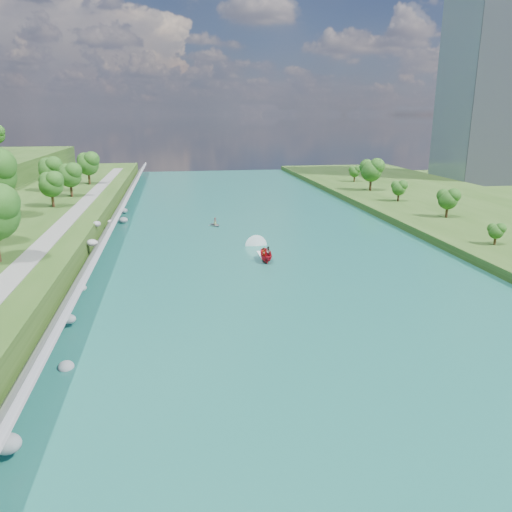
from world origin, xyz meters
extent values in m
plane|color=#2D5119|center=(0.00, 0.00, 0.00)|extent=(260.00, 260.00, 0.00)
cube|color=#195F53|center=(0.00, 20.00, 0.05)|extent=(55.00, 240.00, 0.10)
cube|color=slate|center=(-25.85, 20.00, 1.80)|extent=(3.54, 236.00, 4.05)
ellipsoid|color=gray|center=(-25.11, -25.26, 1.26)|extent=(1.66, 1.37, 1.31)
ellipsoid|color=gray|center=(-24.04, -13.50, 0.14)|extent=(1.37, 1.55, 1.09)
ellipsoid|color=gray|center=(-25.32, -4.65, 0.93)|extent=(1.26, 1.15, 0.93)
ellipsoid|color=gray|center=(-25.27, 2.52, 1.74)|extent=(1.20, 1.36, 0.68)
ellipsoid|color=gray|center=(-25.55, 13.42, 1.77)|extent=(1.00, 1.15, 0.68)
ellipsoid|color=gray|center=(-26.80, 21.40, 2.40)|extent=(1.69, 1.66, 1.02)
ellipsoid|color=gray|center=(-27.32, 30.87, 3.29)|extent=(1.29, 1.64, 0.97)
ellipsoid|color=gray|center=(-26.09, 39.47, 1.82)|extent=(1.26, 1.28, 0.77)
ellipsoid|color=gray|center=(-24.66, 46.69, 0.61)|extent=(1.84, 2.14, 1.20)
ellipsoid|color=gray|center=(-25.38, 56.34, 0.77)|extent=(1.64, 1.72, 1.03)
cube|color=gray|center=(-32.50, 20.00, 3.55)|extent=(3.00, 200.00, 0.10)
cube|color=gray|center=(82.50, 95.00, 30.00)|extent=(22.00, 22.00, 60.00)
ellipsoid|color=#214913|center=(-37.73, 47.50, 7.58)|extent=(4.89, 4.89, 8.15)
ellipsoid|color=#214913|center=(-36.58, 60.23, 7.83)|extent=(5.20, 5.20, 8.66)
ellipsoid|color=#214913|center=(-42.54, 69.20, 8.22)|extent=(5.67, 5.67, 9.45)
ellipsoid|color=#214913|center=(-35.92, 80.86, 8.35)|extent=(5.82, 5.82, 9.70)
ellipsoid|color=#214913|center=(34.09, 13.72, 3.52)|extent=(2.42, 2.42, 4.04)
ellipsoid|color=#214913|center=(37.92, 34.72, 4.84)|extent=(4.00, 4.00, 6.67)
ellipsoid|color=#214913|center=(36.80, 54.06, 4.36)|extent=(3.43, 3.43, 5.71)
ellipsoid|color=#214913|center=(36.90, 71.34, 6.43)|extent=(5.91, 5.91, 9.85)
ellipsoid|color=#214913|center=(39.03, 89.33, 4.32)|extent=(3.38, 3.38, 5.64)
imported|color=#B10E1B|center=(-1.45, 15.42, 0.94)|extent=(1.97, 4.47, 1.68)
imported|color=#66605B|center=(-1.85, 15.02, 1.33)|extent=(0.77, 0.70, 1.77)
imported|color=#66605B|center=(-0.95, 15.92, 1.30)|extent=(0.87, 0.70, 1.70)
cube|color=white|center=(-1.45, 18.42, 0.13)|extent=(0.90, 5.00, 0.06)
imported|color=gray|center=(-6.79, 40.65, 0.39)|extent=(2.91, 3.37, 0.59)
imported|color=#66605B|center=(-6.79, 40.65, 1.03)|extent=(0.68, 0.46, 1.36)
camera|label=1|loc=(-14.25, -53.78, 20.79)|focal=35.00mm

